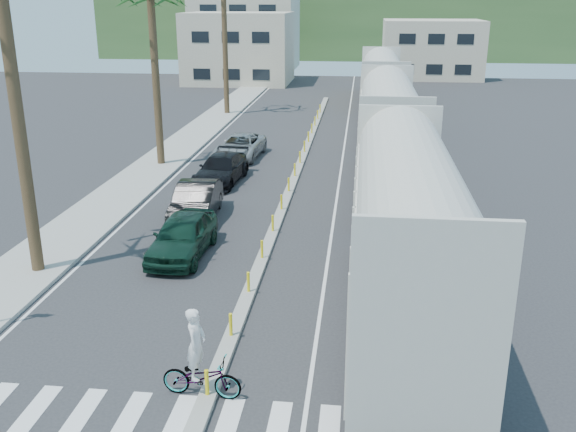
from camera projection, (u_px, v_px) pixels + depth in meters
name	position (u px, v px, depth m)	size (l,w,h in m)	color
ground	(216.00, 377.00, 17.05)	(140.00, 140.00, 0.00)	#28282B
sidewalk	(172.00, 153.00, 41.46)	(3.00, 90.00, 0.15)	gray
rails	(382.00, 148.00, 42.83)	(1.56, 100.00, 0.06)	black
median	(295.00, 177.00, 35.80)	(0.45, 60.00, 0.85)	gray
crosswalk	(198.00, 424.00, 15.17)	(14.00, 2.20, 0.01)	silver
lane_markings	(269.00, 156.00, 40.79)	(9.42, 90.00, 0.01)	silver
freight_train	(386.00, 117.00, 37.86)	(3.00, 60.94, 5.85)	beige
buildings	(287.00, 40.00, 83.72)	(38.00, 27.00, 10.00)	#BBAC94
hillside	(344.00, 20.00, 109.15)	(80.00, 20.00, 12.00)	#385628
car_lead	(183.00, 236.00, 24.87)	(2.07, 4.87, 1.64)	black
car_second	(196.00, 202.00, 29.03)	(2.03, 5.09, 1.65)	black
car_third	(221.00, 169.00, 34.83)	(2.54, 5.36, 1.51)	black
car_rear	(240.00, 146.00, 40.27)	(2.80, 5.42, 1.46)	#A4A6A9
cyclist	(200.00, 369.00, 16.02)	(1.07, 2.18, 2.43)	#9EA0A5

